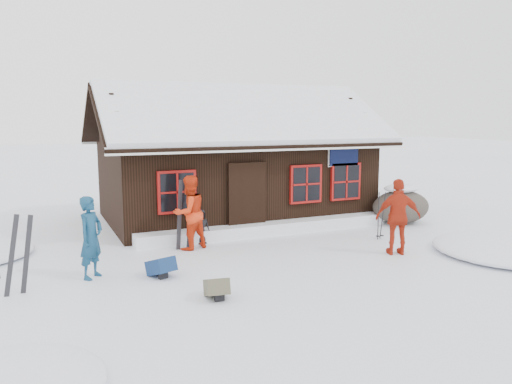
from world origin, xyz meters
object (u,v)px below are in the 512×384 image
at_px(backpack_olive, 217,291).
at_px(ski_pair_left, 19,256).
at_px(skier_orange_left, 189,213).
at_px(boulder, 401,206).
at_px(skier_orange_right, 398,217).
at_px(ski_poles, 381,216).
at_px(skier_teal, 91,237).
at_px(backpack_blue, 161,270).
at_px(skier_crouched, 201,226).

bearing_deg(backpack_olive, ski_pair_left, 161.10).
distance_m(skier_orange_left, boulder, 6.98).
bearing_deg(skier_orange_right, boulder, -108.85).
height_order(ski_poles, backpack_olive, ski_poles).
xyz_separation_m(boulder, ski_poles, (-1.89, -1.41, 0.07)).
height_order(skier_teal, boulder, skier_teal).
distance_m(skier_orange_left, ski_pair_left, 4.27).
bearing_deg(skier_orange_right, backpack_blue, 16.18).
distance_m(skier_teal, boulder, 9.62).
xyz_separation_m(skier_orange_left, boulder, (6.96, 0.32, -0.38)).
relative_size(skier_orange_left, skier_crouched, 2.06).
distance_m(skier_orange_right, skier_crouched, 5.01).
height_order(skier_teal, skier_orange_left, skier_orange_left).
distance_m(skier_teal, ski_poles, 7.58).
relative_size(ski_pair_left, backpack_olive, 2.92).
height_order(skier_orange_right, ski_poles, skier_orange_right).
bearing_deg(skier_orange_left, boulder, 161.69).
xyz_separation_m(skier_orange_left, skier_orange_right, (4.45, -2.53, -0.01)).
relative_size(ski_pair_left, ski_poles, 1.18).
xyz_separation_m(skier_teal, ski_poles, (7.57, 0.31, -0.23)).
bearing_deg(ski_pair_left, backpack_olive, -17.04).
distance_m(boulder, backpack_olive, 8.49).
height_order(skier_orange_right, boulder, skier_orange_right).
bearing_deg(skier_teal, boulder, -37.91).
bearing_deg(skier_orange_right, skier_teal, 13.18).
distance_m(boulder, backpack_blue, 8.46).
bearing_deg(skier_orange_left, ski_poles, 146.93).
relative_size(skier_crouched, ski_poles, 0.68).
bearing_deg(skier_orange_left, skier_crouched, -155.97).
distance_m(skier_teal, backpack_olive, 3.01).
distance_m(skier_crouched, boulder, 6.51).
height_order(skier_crouched, boulder, boulder).
relative_size(skier_crouched, backpack_blue, 1.61).
xyz_separation_m(skier_teal, backpack_olive, (1.94, -2.19, -0.71)).
bearing_deg(ski_pair_left, ski_poles, 15.62).
xyz_separation_m(skier_orange_right, backpack_olive, (-5.01, -1.05, -0.78)).
bearing_deg(skier_orange_left, skier_orange_right, 129.39).
distance_m(ski_pair_left, backpack_olive, 3.74).
bearing_deg(boulder, ski_poles, -143.26).
relative_size(boulder, ski_poles, 1.41).
height_order(skier_crouched, ski_poles, ski_poles).
height_order(skier_orange_right, ski_pair_left, skier_orange_right).
bearing_deg(skier_teal, ski_poles, -45.87).
xyz_separation_m(skier_teal, boulder, (9.46, 1.72, -0.30)).
relative_size(skier_crouched, ski_pair_left, 0.57).
bearing_deg(ski_poles, backpack_blue, -172.48).
height_order(ski_pair_left, backpack_blue, ski_pair_left).
bearing_deg(skier_crouched, skier_orange_right, -38.79).
relative_size(skier_teal, backpack_olive, 3.17).
bearing_deg(boulder, backpack_blue, -164.65).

